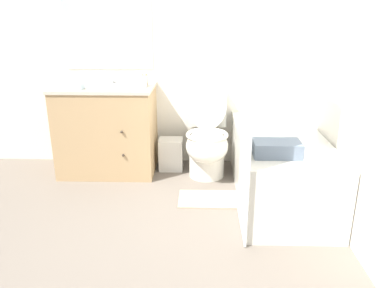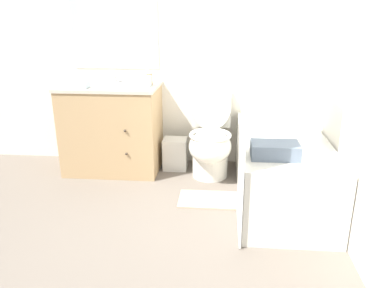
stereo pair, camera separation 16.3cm
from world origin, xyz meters
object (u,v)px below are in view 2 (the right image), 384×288
Objects in this scene: bathtub at (280,167)px; bath_towel_folded at (275,150)px; bath_mat at (211,200)px; tissue_box at (143,81)px; toilet at (210,140)px; wastebasket at (175,154)px; sink_faucet at (115,78)px; soap_dispenser at (149,79)px; hand_towel_folded at (73,85)px; vanity_cabinet at (113,127)px.

bathtub is 0.59m from bath_towel_folded.
tissue_box is at bearing 139.39° from bath_mat.
wastebasket is (-0.36, 0.13, -0.19)m from toilet.
sink_faucet is 0.16× the size of toilet.
tissue_box reaches higher than wastebasket.
bath_mat is (0.39, -0.67, -0.15)m from wastebasket.
bath_mat is at bearing -47.43° from soap_dispenser.
tissue_box is at bearing -160.57° from wastebasket.
toilet reaches higher than bath_towel_folded.
bathtub is (0.60, -0.42, -0.08)m from toilet.
toilet is (0.96, -0.25, -0.53)m from sink_faucet.
toilet is 0.82m from soap_dispenser.
sink_faucet is at bearing 141.37° from bath_towel_folded.
toilet is 1.05m from bath_towel_folded.
soap_dispenser is at bearing 132.57° from bath_mat.
bath_towel_folded is 0.60× the size of bath_mat.
hand_towel_folded is at bearing -168.10° from tissue_box.
vanity_cabinet is 0.48m from sink_faucet.
bathtub reaches higher than wastebasket.
hand_towel_folded is (-0.61, -0.13, -0.02)m from tissue_box.
soap_dispenser is at bearing 67.39° from tissue_box.
sink_faucet is 1.09× the size of soap_dispenser.
toilet reaches higher than bathtub.
bathtub is at bearing 75.36° from bath_towel_folded.
soap_dispenser is 0.70m from hand_towel_folded.
tissue_box reaches higher than bath_mat.
tissue_box is at bearing -8.39° from vanity_cabinet.
bathtub is 10.63× the size of tissue_box.
hand_towel_folded reaches higher than bath_towel_folded.
vanity_cabinet reaches higher than bathtub.
wastebasket is at bearing 4.78° from vanity_cabinet.
bath_towel_folded is (0.47, -0.90, 0.24)m from toilet.
bathtub is (1.57, -0.66, -0.61)m from sink_faucet.
toilet is 2.83× the size of wastebasket.
sink_faucet is 0.45m from hand_towel_folded.
soap_dispenser is at bearing 19.77° from hand_towel_folded.
hand_towel_folded is 1.61m from bath_mat.
bath_mat is at bearing -59.96° from wastebasket.
wastebasket is 2.42× the size of soap_dispenser.
vanity_cabinet is at bearing 32.03° from hand_towel_folded.
bathtub is at bearing -17.50° from vanity_cabinet.
sink_faucet reaches higher than hand_towel_folded.
soap_dispenser is at bearing 178.15° from wastebasket.
sink_faucet reaches higher than toilet.
sink_faucet is 0.39m from tissue_box.
soap_dispenser is at bearing 155.19° from bathtub.
hand_towel_folded is at bearing -147.97° from vanity_cabinet.
bath_towel_folded is at bearing -39.93° from tissue_box.
hand_towel_folded is 0.83× the size of bath_towel_folded.
bathtub is 1.46m from tissue_box.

